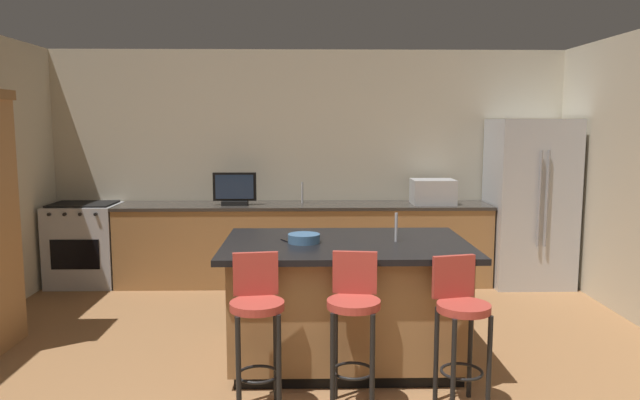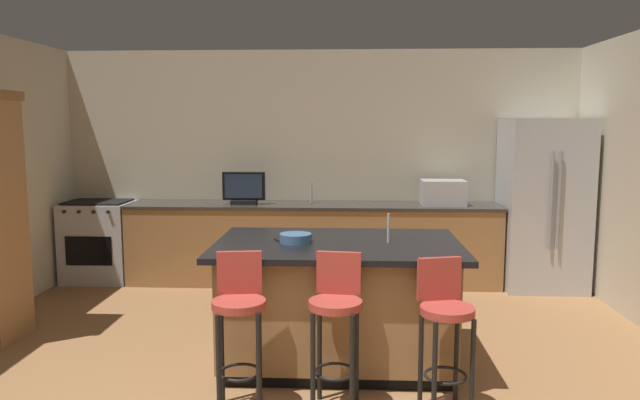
# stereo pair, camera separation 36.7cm
# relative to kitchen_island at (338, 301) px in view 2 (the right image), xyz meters

# --- Properties ---
(wall_back) EXTENTS (6.47, 0.12, 2.67)m
(wall_back) POSITION_rel_kitchen_island_xyz_m (-0.27, 2.66, 0.86)
(wall_back) COLOR beige
(wall_back) RESTS_ON ground_plane
(counter_back) EXTENTS (4.21, 0.62, 0.91)m
(counter_back) POSITION_rel_kitchen_island_xyz_m (-0.33, 2.28, -0.02)
(counter_back) COLOR #9E7042
(counter_back) RESTS_ON ground_plane
(kitchen_island) EXTENTS (1.84, 1.21, 0.94)m
(kitchen_island) POSITION_rel_kitchen_island_xyz_m (0.00, 0.00, 0.00)
(kitchen_island) COLOR black
(kitchen_island) RESTS_ON ground_plane
(refrigerator) EXTENTS (0.87, 0.78, 1.87)m
(refrigerator) POSITION_rel_kitchen_island_xyz_m (2.22, 2.22, 0.46)
(refrigerator) COLOR #B7BABF
(refrigerator) RESTS_ON ground_plane
(range_oven) EXTENTS (0.75, 0.63, 0.93)m
(range_oven) POSITION_rel_kitchen_island_xyz_m (-2.82, 2.28, -0.01)
(range_oven) COLOR #B7BABF
(range_oven) RESTS_ON ground_plane
(microwave) EXTENTS (0.48, 0.36, 0.28)m
(microwave) POSITION_rel_kitchen_island_xyz_m (1.14, 2.28, 0.58)
(microwave) COLOR #B7BABF
(microwave) RESTS_ON counter_back
(tv_monitor) EXTENTS (0.48, 0.16, 0.37)m
(tv_monitor) POSITION_rel_kitchen_island_xyz_m (-1.10, 2.23, 0.60)
(tv_monitor) COLOR black
(tv_monitor) RESTS_ON counter_back
(sink_faucet_back) EXTENTS (0.02, 0.02, 0.24)m
(sink_faucet_back) POSITION_rel_kitchen_island_xyz_m (-0.35, 2.38, 0.56)
(sink_faucet_back) COLOR #B2B2B7
(sink_faucet_back) RESTS_ON counter_back
(sink_faucet_island) EXTENTS (0.02, 0.02, 0.22)m
(sink_faucet_island) POSITION_rel_kitchen_island_xyz_m (0.38, -0.00, 0.57)
(sink_faucet_island) COLOR #B2B2B7
(sink_faucet_island) RESTS_ON kitchen_island
(bar_stool_left) EXTENTS (0.34, 0.36, 1.01)m
(bar_stool_left) POSITION_rel_kitchen_island_xyz_m (-0.61, -0.78, 0.13)
(bar_stool_left) COLOR #B23D33
(bar_stool_left) RESTS_ON ground_plane
(bar_stool_center) EXTENTS (0.34, 0.35, 1.00)m
(bar_stool_center) POSITION_rel_kitchen_island_xyz_m (0.00, -0.74, 0.12)
(bar_stool_center) COLOR #B23D33
(bar_stool_center) RESTS_ON ground_plane
(bar_stool_right) EXTENTS (0.35, 0.37, 0.97)m
(bar_stool_right) POSITION_rel_kitchen_island_xyz_m (0.69, -0.74, 0.10)
(bar_stool_right) COLOR #B23D33
(bar_stool_right) RESTS_ON ground_plane
(fruit_bowl) EXTENTS (0.24, 0.24, 0.07)m
(fruit_bowl) POSITION_rel_kitchen_island_xyz_m (-0.32, -0.02, 0.49)
(fruit_bowl) COLOR #3F668C
(fruit_bowl) RESTS_ON kitchen_island
(cell_phone) EXTENTS (0.13, 0.17, 0.01)m
(cell_phone) POSITION_rel_kitchen_island_xyz_m (-0.43, 0.04, 0.46)
(cell_phone) COLOR black
(cell_phone) RESTS_ON kitchen_island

